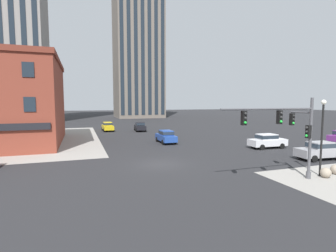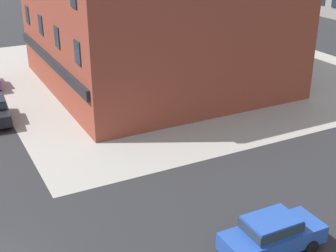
{
  "view_description": "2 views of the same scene",
  "coord_description": "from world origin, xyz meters",
  "px_view_note": "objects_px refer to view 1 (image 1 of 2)",
  "views": [
    {
      "loc": [
        -6.58,
        -21.05,
        5.37
      ],
      "look_at": [
        2.24,
        4.39,
        2.89
      ],
      "focal_mm": 27.3,
      "sensor_mm": 36.0,
      "label": 1
    },
    {
      "loc": [
        16.6,
        -0.27,
        12.83
      ],
      "look_at": [
        -2.53,
        9.66,
        3.36
      ],
      "focal_mm": 51.07,
      "sensor_mm": 36.0,
      "label": 2
    }
  ],
  "objects_px": {
    "bollard_sphere_curb_b": "(336,169)",
    "car_cross_westbound": "(166,136)",
    "traffic_signal_main": "(292,129)",
    "car_parked_curb": "(108,126)",
    "car_main_southbound_far": "(320,150)",
    "car_main_northbound_near": "(140,126)",
    "car_cross_eastbound": "(267,140)",
    "bollard_sphere_curb_a": "(326,173)",
    "street_lamp_corner_near": "(322,129)"
  },
  "relations": [
    {
      "from": "traffic_signal_main",
      "to": "car_parked_curb",
      "type": "xyz_separation_m",
      "value": [
        -8.77,
        35.54,
        -2.67
      ]
    },
    {
      "from": "traffic_signal_main",
      "to": "car_cross_eastbound",
      "type": "height_order",
      "value": "traffic_signal_main"
    },
    {
      "from": "bollard_sphere_curb_a",
      "to": "street_lamp_corner_near",
      "type": "xyz_separation_m",
      "value": [
        0.04,
        0.51,
        3.12
      ]
    },
    {
      "from": "bollard_sphere_curb_a",
      "to": "car_cross_eastbound",
      "type": "relative_size",
      "value": 0.17
    },
    {
      "from": "bollard_sphere_curb_b",
      "to": "car_main_southbound_far",
      "type": "height_order",
      "value": "car_main_southbound_far"
    },
    {
      "from": "bollard_sphere_curb_b",
      "to": "car_cross_westbound",
      "type": "relative_size",
      "value": 0.17
    },
    {
      "from": "bollard_sphere_curb_a",
      "to": "car_cross_westbound",
      "type": "xyz_separation_m",
      "value": [
        -5.72,
        18.82,
        0.55
      ]
    },
    {
      "from": "car_parked_curb",
      "to": "car_main_southbound_far",
      "type": "bearing_deg",
      "value": -62.38
    },
    {
      "from": "car_cross_eastbound",
      "to": "car_cross_westbound",
      "type": "height_order",
      "value": "same"
    },
    {
      "from": "traffic_signal_main",
      "to": "bollard_sphere_curb_b",
      "type": "distance_m",
      "value": 5.41
    },
    {
      "from": "car_cross_westbound",
      "to": "car_main_northbound_near",
      "type": "bearing_deg",
      "value": 90.39
    },
    {
      "from": "bollard_sphere_curb_b",
      "to": "car_parked_curb",
      "type": "height_order",
      "value": "car_parked_curb"
    },
    {
      "from": "bollard_sphere_curb_b",
      "to": "car_cross_eastbound",
      "type": "distance_m",
      "value": 11.08
    },
    {
      "from": "car_cross_westbound",
      "to": "bollard_sphere_curb_a",
      "type": "bearing_deg",
      "value": -73.09
    },
    {
      "from": "street_lamp_corner_near",
      "to": "car_parked_curb",
      "type": "bearing_deg",
      "value": 108.16
    },
    {
      "from": "traffic_signal_main",
      "to": "car_main_southbound_far",
      "type": "relative_size",
      "value": 1.62
    },
    {
      "from": "car_cross_westbound",
      "to": "car_parked_curb",
      "type": "xyz_separation_m",
      "value": [
        -5.88,
        17.17,
        0.0
      ]
    },
    {
      "from": "traffic_signal_main",
      "to": "car_parked_curb",
      "type": "bearing_deg",
      "value": 103.86
    },
    {
      "from": "car_cross_westbound",
      "to": "car_parked_curb",
      "type": "relative_size",
      "value": 0.99
    },
    {
      "from": "bollard_sphere_curb_a",
      "to": "car_parked_curb",
      "type": "distance_m",
      "value": 37.82
    },
    {
      "from": "street_lamp_corner_near",
      "to": "car_cross_westbound",
      "type": "height_order",
      "value": "street_lamp_corner_near"
    },
    {
      "from": "car_cross_eastbound",
      "to": "car_parked_curb",
      "type": "xyz_separation_m",
      "value": [
        -15.88,
        24.86,
        0.0
      ]
    },
    {
      "from": "traffic_signal_main",
      "to": "street_lamp_corner_near",
      "type": "height_order",
      "value": "traffic_signal_main"
    },
    {
      "from": "car_main_northbound_near",
      "to": "car_cross_westbound",
      "type": "height_order",
      "value": "same"
    },
    {
      "from": "bollard_sphere_curb_b",
      "to": "car_main_northbound_near",
      "type": "xyz_separation_m",
      "value": [
        -7.35,
        33.49,
        0.55
      ]
    },
    {
      "from": "bollard_sphere_curb_a",
      "to": "car_cross_eastbound",
      "type": "distance_m",
      "value": 11.94
    },
    {
      "from": "bollard_sphere_curb_b",
      "to": "car_cross_westbound",
      "type": "bearing_deg",
      "value": 111.48
    },
    {
      "from": "bollard_sphere_curb_a",
      "to": "car_cross_westbound",
      "type": "relative_size",
      "value": 0.17
    },
    {
      "from": "traffic_signal_main",
      "to": "car_cross_eastbound",
      "type": "xyz_separation_m",
      "value": [
        7.11,
        10.67,
        -2.67
      ]
    },
    {
      "from": "street_lamp_corner_near",
      "to": "car_main_northbound_near",
      "type": "distance_m",
      "value": 34.01
    },
    {
      "from": "traffic_signal_main",
      "to": "car_cross_westbound",
      "type": "distance_m",
      "value": 18.78
    },
    {
      "from": "car_main_northbound_near",
      "to": "car_parked_curb",
      "type": "height_order",
      "value": "same"
    },
    {
      "from": "bollard_sphere_curb_b",
      "to": "car_main_northbound_near",
      "type": "height_order",
      "value": "car_main_northbound_near"
    },
    {
      "from": "street_lamp_corner_near",
      "to": "car_cross_eastbound",
      "type": "distance_m",
      "value": 11.73
    },
    {
      "from": "bollard_sphere_curb_a",
      "to": "car_cross_eastbound",
      "type": "bearing_deg",
      "value": 68.96
    },
    {
      "from": "bollard_sphere_curb_b",
      "to": "car_main_southbound_far",
      "type": "bearing_deg",
      "value": 51.68
    },
    {
      "from": "traffic_signal_main",
      "to": "car_cross_westbound",
      "type": "height_order",
      "value": "traffic_signal_main"
    },
    {
      "from": "street_lamp_corner_near",
      "to": "car_parked_curb",
      "type": "height_order",
      "value": "street_lamp_corner_near"
    },
    {
      "from": "car_main_northbound_near",
      "to": "car_main_southbound_far",
      "type": "relative_size",
      "value": 1.0
    },
    {
      "from": "traffic_signal_main",
      "to": "car_parked_curb",
      "type": "height_order",
      "value": "traffic_signal_main"
    },
    {
      "from": "street_lamp_corner_near",
      "to": "car_cross_eastbound",
      "type": "height_order",
      "value": "street_lamp_corner_near"
    },
    {
      "from": "car_cross_westbound",
      "to": "car_cross_eastbound",
      "type": "bearing_deg",
      "value": -37.55
    },
    {
      "from": "bollard_sphere_curb_a",
      "to": "car_cross_eastbound",
      "type": "xyz_separation_m",
      "value": [
        4.28,
        11.14,
        0.55
      ]
    },
    {
      "from": "bollard_sphere_curb_a",
      "to": "car_main_southbound_far",
      "type": "distance_m",
      "value": 6.7
    },
    {
      "from": "street_lamp_corner_near",
      "to": "car_main_southbound_far",
      "type": "xyz_separation_m",
      "value": [
        4.79,
        4.1,
        -2.57
      ]
    },
    {
      "from": "traffic_signal_main",
      "to": "street_lamp_corner_near",
      "type": "relative_size",
      "value": 1.32
    },
    {
      "from": "car_cross_eastbound",
      "to": "bollard_sphere_curb_a",
      "type": "bearing_deg",
      "value": -111.04
    },
    {
      "from": "bollard_sphere_curb_b",
      "to": "street_lamp_corner_near",
      "type": "height_order",
      "value": "street_lamp_corner_near"
    },
    {
      "from": "car_cross_eastbound",
      "to": "car_parked_curb",
      "type": "relative_size",
      "value": 1.0
    },
    {
      "from": "car_cross_westbound",
      "to": "car_parked_curb",
      "type": "bearing_deg",
      "value": 108.89
    }
  ]
}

